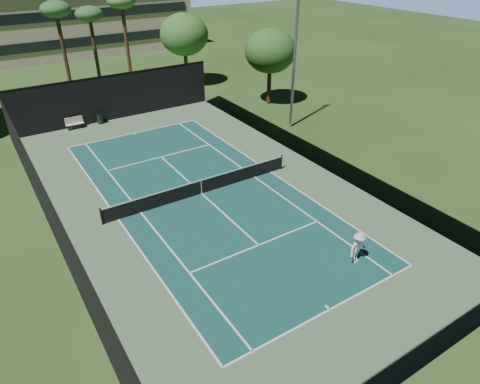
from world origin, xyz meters
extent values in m
plane|color=#2B4B1C|center=(0.00, 0.00, 0.00)|extent=(160.00, 160.00, 0.00)
cube|color=#52704E|center=(0.00, 0.00, 0.01)|extent=(18.00, 32.00, 0.01)
cube|color=#164846|center=(0.00, 0.00, 0.01)|extent=(10.97, 23.77, 0.01)
cube|color=white|center=(0.00, -11.88, 0.02)|extent=(10.97, 0.10, 0.01)
cube|color=white|center=(0.00, 11.88, 0.02)|extent=(10.97, 0.10, 0.01)
cube|color=white|center=(0.00, -6.40, 0.02)|extent=(8.23, 0.10, 0.01)
cube|color=white|center=(0.00, 6.40, 0.02)|extent=(8.23, 0.10, 0.01)
cube|color=white|center=(-5.49, 0.00, 0.02)|extent=(0.10, 23.77, 0.01)
cube|color=white|center=(5.49, 0.00, 0.02)|extent=(0.10, 23.77, 0.01)
cube|color=white|center=(-4.12, 0.00, 0.02)|extent=(0.10, 23.77, 0.01)
cube|color=white|center=(4.12, 0.00, 0.02)|extent=(0.10, 23.77, 0.01)
cube|color=white|center=(0.00, 0.00, 0.02)|extent=(0.10, 12.80, 0.01)
cube|color=white|center=(0.00, -11.73, 0.02)|extent=(0.10, 0.30, 0.01)
cube|color=white|center=(0.00, 11.73, 0.02)|extent=(0.10, 0.30, 0.01)
cylinder|color=black|center=(-6.40, 0.00, 0.55)|extent=(0.10, 0.10, 1.10)
cylinder|color=black|center=(6.40, 0.00, 0.55)|extent=(0.10, 0.10, 1.10)
cube|color=black|center=(0.00, 0.00, 0.50)|extent=(12.80, 0.02, 0.92)
cube|color=white|center=(0.00, 0.00, 0.98)|extent=(12.80, 0.04, 0.07)
cube|color=white|center=(0.00, 0.00, 0.50)|extent=(0.05, 0.03, 0.92)
cube|color=black|center=(0.00, 16.00, 2.00)|extent=(18.00, 0.04, 4.00)
cube|color=black|center=(0.00, -16.00, 2.00)|extent=(18.00, 0.04, 4.00)
cube|color=black|center=(9.00, 0.00, 2.00)|extent=(0.04, 32.00, 4.00)
cube|color=black|center=(-9.00, 0.00, 2.00)|extent=(0.04, 32.00, 4.00)
cube|color=black|center=(0.00, 16.00, 4.00)|extent=(18.00, 0.06, 0.06)
imported|color=white|center=(3.38, -10.14, 0.88)|extent=(1.20, 0.78, 1.75)
sphere|color=#C7DE32|center=(-6.12, -11.45, 0.03)|extent=(0.06, 0.06, 0.06)
sphere|color=yellow|center=(-1.41, 1.10, 0.04)|extent=(0.07, 0.07, 0.07)
sphere|color=yellow|center=(2.30, 2.70, 0.03)|extent=(0.06, 0.06, 0.06)
sphere|color=#C3DA31|center=(-5.08, 5.05, 0.04)|extent=(0.08, 0.08, 0.08)
cube|color=beige|center=(-3.92, 15.56, 0.45)|extent=(1.50, 0.45, 0.05)
cube|color=beige|center=(-3.92, 15.76, 0.75)|extent=(1.50, 0.06, 0.55)
cube|color=black|center=(-4.52, 15.56, 0.21)|extent=(0.06, 0.40, 0.42)
cube|color=black|center=(-3.32, 15.56, 0.21)|extent=(0.06, 0.40, 0.42)
cylinder|color=black|center=(-1.73, 15.62, 0.45)|extent=(0.52, 0.52, 0.90)
cylinder|color=black|center=(-1.73, 15.62, 0.92)|extent=(0.56, 0.56, 0.05)
cylinder|color=#402E1B|center=(-2.00, 24.00, 4.28)|extent=(0.36, 0.36, 8.55)
ellipsoid|color=#2C5F2A|center=(-2.00, 24.00, 8.55)|extent=(2.80, 2.80, 1.54)
cylinder|color=#3F2A1B|center=(1.50, 26.00, 3.83)|extent=(0.36, 0.36, 7.65)
ellipsoid|color=#2D5A28|center=(1.50, 26.00, 7.65)|extent=(2.80, 2.80, 1.54)
cylinder|color=#4B3220|center=(4.00, 23.00, 4.50)|extent=(0.36, 0.36, 9.00)
ellipsoid|color=#3E6F32|center=(4.00, 23.00, 9.00)|extent=(2.80, 2.80, 1.54)
cylinder|color=#4A301F|center=(10.00, 22.00, 1.76)|extent=(0.40, 0.40, 3.52)
ellipsoid|color=#336527|center=(10.00, 22.00, 5.44)|extent=(5.12, 5.12, 4.35)
cylinder|color=#462C1E|center=(14.00, 12.00, 1.65)|extent=(0.40, 0.40, 3.30)
ellipsoid|color=#2C5C24|center=(14.00, 12.00, 5.10)|extent=(4.80, 4.80, 4.08)
cube|color=beige|center=(0.00, 46.00, 4.00)|extent=(40.00, 12.00, 8.00)
cube|color=black|center=(0.00, 39.95, 2.40)|extent=(38.00, 0.15, 1.20)
cube|color=black|center=(0.00, 39.95, 5.80)|extent=(38.00, 0.15, 1.20)
cylinder|color=#979A9F|center=(12.00, 6.00, 6.00)|extent=(0.24, 0.24, 12.00)
camera|label=1|loc=(-10.65, -21.16, 14.01)|focal=32.00mm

